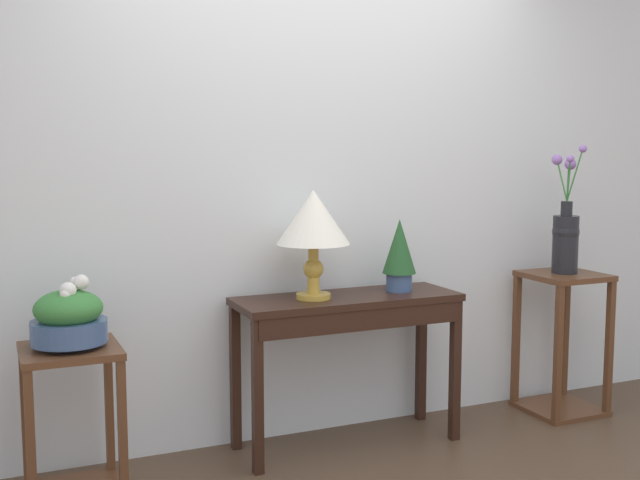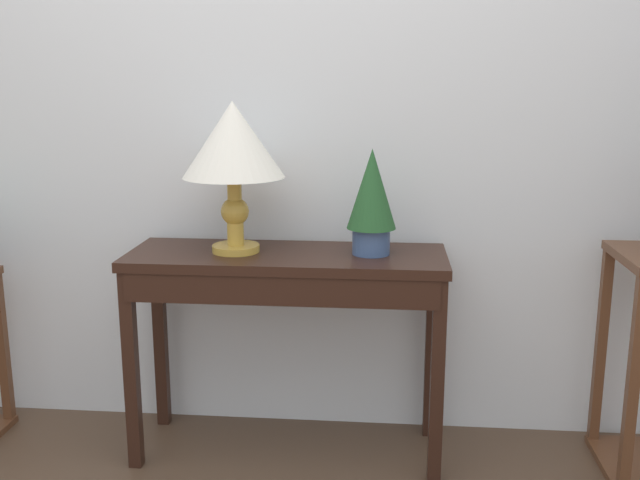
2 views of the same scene
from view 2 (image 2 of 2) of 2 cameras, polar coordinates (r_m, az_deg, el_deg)
The scene contains 4 objects.
back_wall_with_art at distance 2.75m, azimuth -3.63°, elevation 13.57°, with size 9.00×0.10×2.80m.
console_table at distance 2.54m, azimuth -2.69°, elevation -3.70°, with size 1.12×0.39×0.76m.
table_lamp at distance 2.50m, azimuth -6.88°, elevation 7.45°, with size 0.35×0.35×0.52m.
potted_plant_on_console at distance 2.47m, azimuth 4.11°, elevation 3.37°, with size 0.17×0.17×0.37m.
Camera 2 is at (0.42, -1.31, 1.35)m, focal length 40.46 mm.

